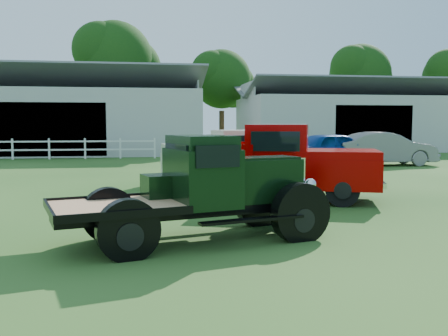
{
  "coord_description": "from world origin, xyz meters",
  "views": [
    {
      "loc": [
        -1.53,
        -9.77,
        2.04
      ],
      "look_at": [
        0.2,
        1.2,
        1.05
      ],
      "focal_mm": 40.0,
      "sensor_mm": 36.0,
      "label": 1
    }
  ],
  "objects": [
    {
      "name": "shed_right",
      "position": [
        14.0,
        27.0,
        2.6
      ],
      "size": [
        16.8,
        9.2,
        5.2
      ],
      "primitive_type": null,
      "color": "#B1B1B1",
      "rests_on": "ground"
    },
    {
      "name": "red_pickup",
      "position": [
        1.87,
        3.2,
        1.03
      ],
      "size": [
        6.03,
        3.92,
        2.05
      ],
      "primitive_type": null,
      "rotation": [
        0.0,
        0.0,
        -0.34
      ],
      "color": "#980000",
      "rests_on": "ground"
    },
    {
      "name": "white_pickup",
      "position": [
        1.4,
        6.85,
        0.89
      ],
      "size": [
        5.06,
        2.49,
        1.78
      ],
      "primitive_type": null,
      "rotation": [
        0.0,
        0.0,
        0.13
      ],
      "color": "beige",
      "rests_on": "ground"
    },
    {
      "name": "vintage_flatbed",
      "position": [
        -0.66,
        -1.23,
        0.92
      ],
      "size": [
        4.96,
        2.99,
        1.84
      ],
      "primitive_type": null,
      "rotation": [
        0.0,
        0.0,
        0.27
      ],
      "color": "black",
      "rests_on": "ground"
    },
    {
      "name": "fence_rail",
      "position": [
        -8.0,
        20.0,
        0.6
      ],
      "size": [
        14.2,
        0.16,
        1.2
      ],
      "primitive_type": null,
      "color": "white",
      "rests_on": "ground"
    },
    {
      "name": "misc_car_blue",
      "position": [
        7.52,
        13.05,
        0.82
      ],
      "size": [
        5.12,
        2.96,
        1.64
      ],
      "primitive_type": "imported",
      "rotation": [
        0.0,
        0.0,
        1.8
      ],
      "color": "navy",
      "rests_on": "ground"
    },
    {
      "name": "tree_d",
      "position": [
        18.0,
        34.0,
        5.0
      ],
      "size": [
        6.0,
        6.0,
        10.0
      ],
      "primitive_type": null,
      "color": "#0F370D",
      "rests_on": "ground"
    },
    {
      "name": "tree_c",
      "position": [
        5.0,
        33.0,
        4.5
      ],
      "size": [
        5.4,
        5.4,
        9.0
      ],
      "primitive_type": null,
      "color": "#0F370D",
      "rests_on": "ground"
    },
    {
      "name": "shed_left",
      "position": [
        -7.0,
        26.0,
        2.8
      ],
      "size": [
        18.8,
        10.2,
        5.6
      ],
      "primitive_type": null,
      "color": "#B1B1B1",
      "rests_on": "ground"
    },
    {
      "name": "tree_b",
      "position": [
        -4.0,
        34.0,
        5.75
      ],
      "size": [
        6.9,
        6.9,
        11.5
      ],
      "primitive_type": null,
      "color": "#0F370D",
      "rests_on": "ground"
    },
    {
      "name": "ground",
      "position": [
        0.0,
        0.0,
        0.0
      ],
      "size": [
        120.0,
        120.0,
        0.0
      ],
      "primitive_type": "plane",
      "color": "#174010"
    },
    {
      "name": "misc_car_grey",
      "position": [
        10.0,
        13.05,
        0.81
      ],
      "size": [
        4.97,
        1.81,
        1.63
      ],
      "primitive_type": "imported",
      "rotation": [
        0.0,
        0.0,
        1.55
      ],
      "color": "slate",
      "rests_on": "ground"
    }
  ]
}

